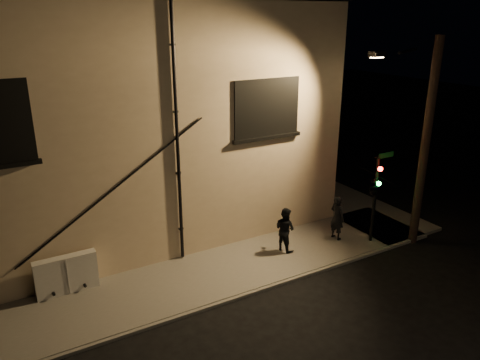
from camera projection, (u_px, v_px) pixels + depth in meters
ground at (273, 286)px, 14.66m from camera, size 90.00×90.00×0.00m
sidewalk at (237, 225)px, 18.79m from camera, size 21.00×16.00×0.12m
building at (92, 109)px, 19.10m from camera, size 16.20×12.23×8.80m
utility_cabinet at (66, 274)px, 13.96m from camera, size 1.80×0.30×1.18m
pedestrian_a at (337, 217)px, 17.27m from camera, size 0.47×0.66×1.69m
pedestrian_b at (285, 229)px, 16.43m from camera, size 0.78×0.90×1.59m
traffic_signal at (374, 186)px, 16.44m from camera, size 1.29×1.97×3.34m
streetlamp_pole at (423, 140)px, 16.26m from camera, size 2.03×1.39×7.43m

